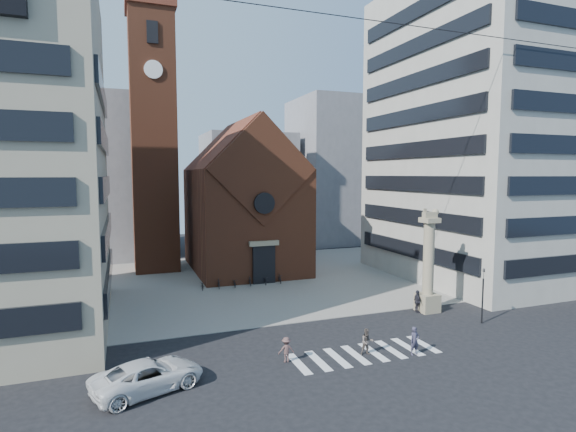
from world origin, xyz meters
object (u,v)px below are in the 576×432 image
object	(u,v)px
traffic_light	(483,294)
pedestrian_1	(367,342)
scooter_0	(203,286)
pedestrian_0	(415,341)
white_car	(148,376)
lion_column	(428,271)
pedestrian_2	(417,301)

from	to	relation	value
traffic_light	pedestrian_1	xyz separation A→B (m)	(-11.40, -2.21, -1.44)
scooter_0	pedestrian_0	bearing A→B (deg)	-56.96
white_car	traffic_light	bearing A→B (deg)	-104.37
traffic_light	pedestrian_1	size ratio (longest dim) A/B	2.53
pedestrian_1	white_car	bearing A→B (deg)	-169.40
lion_column	pedestrian_2	size ratio (longest dim) A/B	4.58
traffic_light	pedestrian_0	bearing A→B (deg)	-159.17
white_car	pedestrian_0	bearing A→B (deg)	-113.05
lion_column	pedestrian_0	distance (m)	10.12
lion_column	pedestrian_2	xyz separation A→B (m)	(-1.01, 0.00, -2.51)
white_car	pedestrian_0	xyz separation A→B (m)	(16.17, -0.94, 0.09)
pedestrian_1	pedestrian_2	xyz separation A→B (m)	(8.40, 6.21, 0.10)
lion_column	pedestrian_1	world-z (taller)	lion_column
pedestrian_2	scooter_0	bearing A→B (deg)	61.86
traffic_light	scooter_0	size ratio (longest dim) A/B	2.75
lion_column	scooter_0	distance (m)	21.52
pedestrian_0	scooter_0	bearing A→B (deg)	113.70
pedestrian_2	traffic_light	bearing A→B (deg)	-130.22
traffic_light	white_car	world-z (taller)	traffic_light
pedestrian_0	pedestrian_2	distance (m)	9.14
white_car	scooter_0	size ratio (longest dim) A/B	3.75
lion_column	traffic_light	size ratio (longest dim) A/B	2.02
lion_column	pedestrian_1	size ratio (longest dim) A/B	5.10
lion_column	pedestrian_0	world-z (taller)	lion_column
traffic_light	pedestrian_0	size ratio (longest dim) A/B	2.38
lion_column	scooter_0	size ratio (longest dim) A/B	5.55
scooter_0	lion_column	bearing A→B (deg)	-31.81
white_car	scooter_0	distance (m)	20.77
white_car	pedestrian_2	distance (m)	22.63
pedestrian_2	scooter_0	distance (m)	20.55
white_car	pedestrian_1	bearing A→B (deg)	-109.25
traffic_light	pedestrian_2	world-z (taller)	traffic_light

